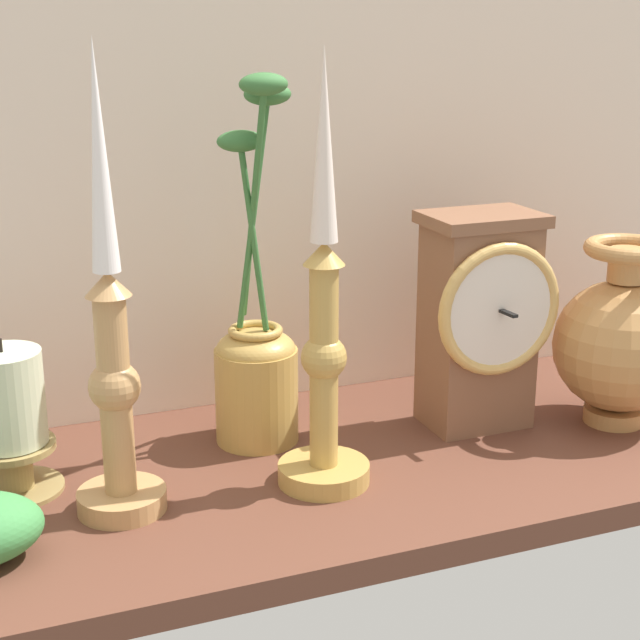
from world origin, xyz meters
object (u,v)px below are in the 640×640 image
(brass_vase_jar, at_px, (256,359))
(candlestick_tall_center, at_px, (113,365))
(candlestick_tall_left, at_px, (324,346))
(mantel_clock, at_px, (480,318))
(pillar_candle_front, at_px, (8,419))
(brass_vase_bulbous, at_px, (620,341))

(brass_vase_jar, bearing_deg, candlestick_tall_center, -148.07)
(candlestick_tall_left, bearing_deg, mantel_clock, 18.48)
(candlestick_tall_left, relative_size, pillar_candle_front, 2.69)
(candlestick_tall_center, bearing_deg, brass_vase_jar, 31.93)
(candlestick_tall_center, bearing_deg, mantel_clock, 7.67)
(mantel_clock, height_order, candlestick_tall_left, candlestick_tall_left)
(candlestick_tall_center, xyz_separation_m, brass_vase_bulbous, (0.51, 0.00, -0.04))
(mantel_clock, distance_m, pillar_candle_front, 0.46)
(mantel_clock, bearing_deg, candlestick_tall_left, -161.52)
(candlestick_tall_left, bearing_deg, brass_vase_jar, 103.58)
(mantel_clock, bearing_deg, pillar_candle_front, 177.49)
(brass_vase_bulbous, bearing_deg, mantel_clock, 160.97)
(brass_vase_bulbous, bearing_deg, candlestick_tall_left, -176.87)
(pillar_candle_front, bearing_deg, brass_vase_jar, 6.03)
(pillar_candle_front, bearing_deg, candlestick_tall_center, -40.59)
(mantel_clock, relative_size, candlestick_tall_left, 0.57)
(mantel_clock, height_order, candlestick_tall_center, candlestick_tall_center)
(brass_vase_bulbous, xyz_separation_m, pillar_candle_front, (-0.59, 0.07, -0.02))
(candlestick_tall_center, bearing_deg, brass_vase_bulbous, 0.39)
(brass_vase_jar, relative_size, pillar_candle_front, 2.51)
(candlestick_tall_left, height_order, candlestick_tall_center, candlestick_tall_center)
(brass_vase_bulbous, xyz_separation_m, brass_vase_jar, (-0.36, 0.09, -0.00))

